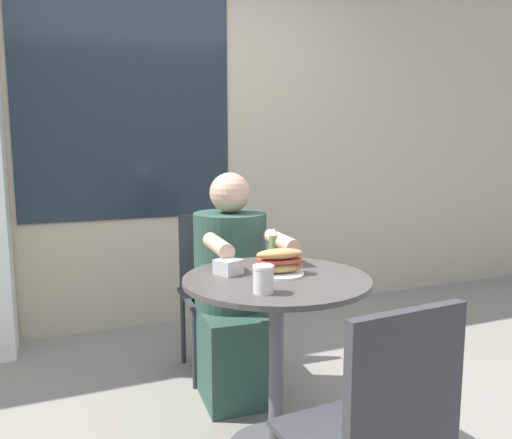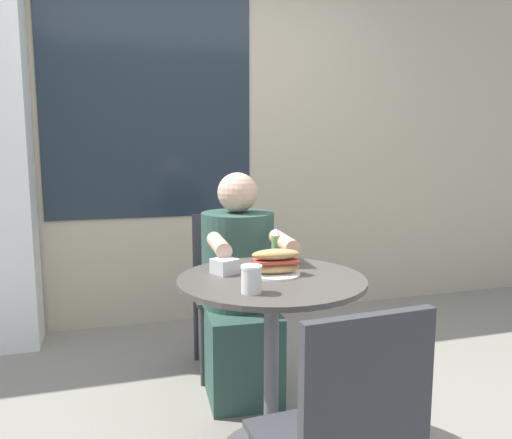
# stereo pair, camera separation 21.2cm
# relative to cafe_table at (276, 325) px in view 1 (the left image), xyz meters

# --- Properties ---
(storefront_wall) EXTENTS (8.00, 0.09, 2.80)m
(storefront_wall) POSITION_rel_cafe_table_xyz_m (-0.00, 1.76, 0.85)
(storefront_wall) COLOR #B7A88E
(storefront_wall) RESTS_ON ground_plane
(cafe_table) EXTENTS (0.74, 0.74, 0.75)m
(cafe_table) POSITION_rel_cafe_table_xyz_m (0.00, 0.00, 0.00)
(cafe_table) COLOR #47423D
(cafe_table) RESTS_ON ground_plane
(diner_chair) EXTENTS (0.40, 0.40, 0.87)m
(diner_chair) POSITION_rel_cafe_table_xyz_m (0.03, 0.91, -0.03)
(diner_chair) COLOR #333338
(diner_chair) RESTS_ON ground_plane
(seated_diner) EXTENTS (0.40, 0.67, 1.13)m
(seated_diner) POSITION_rel_cafe_table_xyz_m (0.02, 0.56, -0.07)
(seated_diner) COLOR #2D4C42
(seated_diner) RESTS_ON ground_plane
(empty_chair_across) EXTENTS (0.40, 0.40, 0.87)m
(empty_chair_across) POSITION_rel_cafe_table_xyz_m (-0.04, -0.73, -0.03)
(empty_chair_across) COLOR #333338
(empty_chair_across) RESTS_ON ground_plane
(sandwich_on_plate) EXTENTS (0.20, 0.19, 0.11)m
(sandwich_on_plate) POSITION_rel_cafe_table_xyz_m (0.03, 0.03, 0.25)
(sandwich_on_plate) COLOR white
(sandwich_on_plate) RESTS_ON cafe_table
(drink_cup) EXTENTS (0.08, 0.08, 0.10)m
(drink_cup) POSITION_rel_cafe_table_xyz_m (-0.13, -0.18, 0.25)
(drink_cup) COLOR silver
(drink_cup) RESTS_ON cafe_table
(napkin_box) EXTENTS (0.12, 0.12, 0.06)m
(napkin_box) POSITION_rel_cafe_table_xyz_m (-0.16, 0.12, 0.23)
(napkin_box) COLOR silver
(napkin_box) RESTS_ON cafe_table
(condiment_bottle) EXTENTS (0.04, 0.04, 0.15)m
(condiment_bottle) POSITION_rel_cafe_table_xyz_m (0.11, 0.27, 0.27)
(condiment_bottle) COLOR #66934C
(condiment_bottle) RESTS_ON cafe_table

